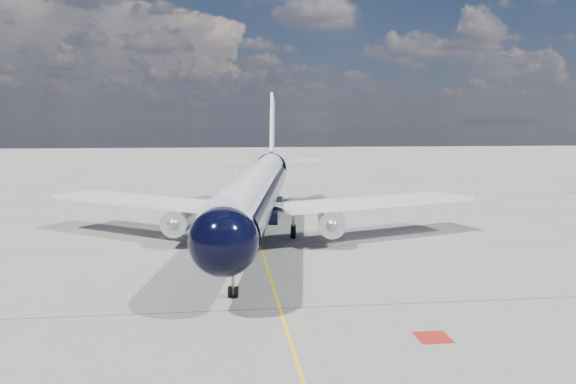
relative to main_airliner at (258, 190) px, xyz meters
name	(u,v)px	position (x,y,z in m)	size (l,w,h in m)	color
ground	(249,210)	(-0.10, 15.64, -4.26)	(320.00, 320.00, 0.00)	gray
taxiway_centerline	(251,217)	(-0.10, 10.64, -4.25)	(0.16, 160.00, 0.01)	yellow
red_marking	(433,337)	(6.70, -24.36, -4.25)	(1.60, 1.60, 0.01)	maroon
main_airliner	(258,190)	(0.00, 0.00, 0.00)	(38.58, 47.37, 13.72)	black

